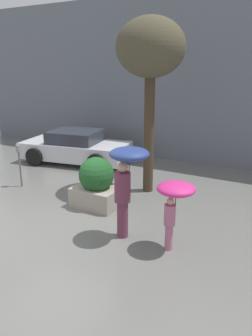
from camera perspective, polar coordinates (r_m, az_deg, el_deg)
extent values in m
plane|color=slate|center=(8.06, -13.27, -8.88)|extent=(40.00, 40.00, 0.00)
cube|color=slate|center=(12.79, 6.19, 15.00)|extent=(18.00, 0.30, 6.00)
cube|color=#9E9384|center=(8.59, -5.07, -4.93)|extent=(1.18, 0.90, 0.51)
sphere|color=#1E5123|center=(8.38, -5.18, -1.16)|extent=(0.91, 0.91, 0.91)
cylinder|color=brown|center=(7.01, -0.60, -8.88)|extent=(0.24, 0.24, 0.81)
cylinder|color=brown|center=(6.72, -0.62, -3.33)|extent=(0.34, 0.34, 0.64)
sphere|color=tan|center=(6.58, -0.63, 0.16)|extent=(0.22, 0.22, 0.22)
cylinder|color=#4C4C51|center=(6.54, 0.58, -0.44)|extent=(0.02, 0.02, 0.69)
ellipsoid|color=navy|center=(6.44, 0.59, 2.46)|extent=(0.80, 0.80, 0.26)
cylinder|color=#B76684|center=(6.66, 7.46, -11.84)|extent=(0.16, 0.16, 0.54)
cylinder|color=#B76684|center=(6.44, 7.63, -8.10)|extent=(0.22, 0.22, 0.42)
sphere|color=tan|center=(6.33, 7.73, -5.77)|extent=(0.15, 0.15, 0.15)
cylinder|color=#4C4C51|center=(6.35, 8.63, -5.78)|extent=(0.02, 0.02, 0.52)
ellipsoid|color=#E02D84|center=(6.25, 8.73, -3.60)|extent=(0.74, 0.74, 0.24)
cube|color=silver|center=(12.50, -8.73, 3.15)|extent=(4.21, 2.42, 0.60)
cube|color=#2D333D|center=(12.38, -8.83, 5.47)|extent=(2.02, 1.78, 0.44)
cylinder|color=black|center=(12.44, -15.59, 1.92)|extent=(0.69, 0.33, 0.66)
cylinder|color=black|center=(13.86, -11.56, 3.76)|extent=(0.69, 0.33, 0.66)
cylinder|color=black|center=(11.25, -5.17, 0.90)|extent=(0.69, 0.33, 0.66)
cylinder|color=black|center=(12.81, -1.99, 3.00)|extent=(0.69, 0.33, 0.66)
cylinder|color=#423323|center=(9.19, 4.01, 6.20)|extent=(0.29, 0.29, 3.46)
ellipsoid|color=#4C4733|center=(9.03, 4.32, 20.23)|extent=(1.83, 1.83, 1.55)
cylinder|color=#595B60|center=(10.31, -17.93, -0.21)|extent=(0.05, 0.05, 1.08)
cylinder|color=gray|center=(10.14, -18.26, 3.24)|extent=(0.14, 0.14, 0.20)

